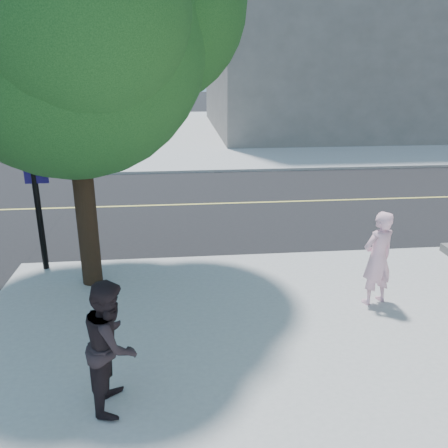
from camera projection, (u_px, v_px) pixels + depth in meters
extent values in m
plane|color=black|center=(70.00, 267.00, 10.15)|extent=(140.00, 140.00, 0.00)
cube|color=black|center=(100.00, 207.00, 14.38)|extent=(140.00, 9.00, 0.01)
cube|color=#ADADAD|center=(339.00, 129.00, 31.65)|extent=(29.00, 25.00, 0.12)
cube|color=slate|center=(353.00, 17.00, 29.88)|extent=(18.00, 16.00, 14.00)
imported|color=#F8BAD2|center=(378.00, 258.00, 8.11)|extent=(0.73, 0.60, 1.72)
imported|color=black|center=(112.00, 344.00, 5.64)|extent=(0.67, 0.84, 1.69)
cylinder|color=black|center=(84.00, 188.00, 8.55)|extent=(0.38, 0.38, 3.84)
sphere|color=#20521E|center=(69.00, 39.00, 7.72)|extent=(4.69, 4.69, 4.69)
sphere|color=#20521E|center=(146.00, 2.00, 8.23)|extent=(3.63, 3.63, 3.63)
sphere|color=#20521E|center=(79.00, 10.00, 6.55)|extent=(3.20, 3.20, 3.20)
cylinder|color=black|center=(33.00, 169.00, 9.10)|extent=(0.12, 0.12, 4.24)
cube|color=white|center=(32.00, 144.00, 8.92)|extent=(0.56, 0.04, 0.20)
cube|color=navy|center=(35.00, 169.00, 9.09)|extent=(0.45, 0.04, 0.56)
imported|color=black|center=(24.00, 100.00, 8.67)|extent=(0.17, 0.20, 1.01)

